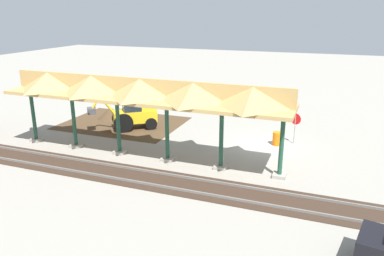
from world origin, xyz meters
The scene contains 8 objects.
ground_plane centered at (0.00, 0.00, 0.00)m, with size 120.00×120.00×0.00m, color gray.
dirt_work_zone centered at (11.58, -1.28, 0.00)m, with size 9.22×7.00×0.01m, color #4C3823.
platform_canopy centered at (6.65, 4.60, 4.16)m, with size 17.72×3.20×4.90m.
rail_tracks centered at (0.00, 7.29, 0.03)m, with size 60.00×2.58×0.15m.
stop_sign centered at (-1.73, -1.23, 1.51)m, with size 0.71×0.32×2.11m.
backhoe centered at (10.08, -0.34, 1.27)m, with size 4.65×4.03×2.82m.
dirt_mound centered at (13.19, -2.13, 0.00)m, with size 4.53×4.53×1.90m, color #4C3823.
traffic_barrel centered at (-0.70, -0.49, 0.45)m, with size 0.56×0.56×0.90m, color orange.
Camera 1 is at (-3.75, 23.56, 8.61)m, focal length 35.00 mm.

